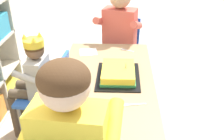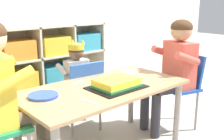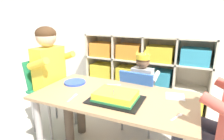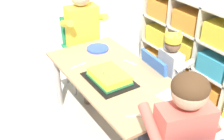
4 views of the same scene
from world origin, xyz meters
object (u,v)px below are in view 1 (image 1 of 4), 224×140
(classroom_chair_guest_side, at_px, (121,47))
(fork_near_child_seat, at_px, (132,105))
(fork_at_table_front_edge, at_px, (72,86))
(fork_scattered_mid_table, at_px, (126,50))
(paper_plate_stack, at_px, (82,122))
(activity_table, at_px, (105,90))
(classroom_chair_blue, at_px, (50,91))
(child_with_crown, at_px, (33,75))
(birthday_cake_on_tray, at_px, (118,73))
(adult_helper_seated, at_px, (75,138))
(guest_at_table_side, at_px, (118,31))

(classroom_chair_guest_side, xyz_separation_m, fork_near_child_seat, (-1.15, -0.07, 0.14))
(fork_at_table_front_edge, xyz_separation_m, fork_scattered_mid_table, (0.58, -0.36, 0.00))
(fork_at_table_front_edge, relative_size, fork_near_child_seat, 0.87)
(paper_plate_stack, bearing_deg, activity_table, -12.08)
(classroom_chair_blue, xyz_separation_m, classroom_chair_guest_side, (0.79, -0.52, 0.02))
(paper_plate_stack, bearing_deg, child_with_crown, 38.76)
(child_with_crown, distance_m, fork_scattered_mid_table, 0.79)
(fork_at_table_front_edge, bearing_deg, birthday_cake_on_tray, 96.81)
(adult_helper_seated, height_order, fork_near_child_seat, adult_helper_seated)
(activity_table, distance_m, adult_helper_seated, 0.71)
(classroom_chair_guest_side, height_order, birthday_cake_on_tray, classroom_chair_guest_side)
(guest_at_table_side, relative_size, fork_at_table_front_edge, 8.14)
(guest_at_table_side, bearing_deg, classroom_chair_blue, -109.88)
(guest_at_table_side, bearing_deg, activity_table, -79.31)
(fork_near_child_seat, bearing_deg, guest_at_table_side, 87.54)
(classroom_chair_blue, distance_m, paper_plate_stack, 0.65)
(activity_table, xyz_separation_m, birthday_cake_on_tray, (0.05, -0.09, 0.11))
(classroom_chair_guest_side, height_order, paper_plate_stack, classroom_chair_guest_side)
(birthday_cake_on_tray, xyz_separation_m, fork_near_child_seat, (-0.32, -0.09, -0.03))
(activity_table, height_order, fork_at_table_front_edge, fork_at_table_front_edge)
(child_with_crown, xyz_separation_m, guest_at_table_side, (0.67, -0.60, 0.10))
(child_with_crown, height_order, classroom_chair_guest_side, child_with_crown)
(classroom_chair_guest_side, height_order, fork_at_table_front_edge, classroom_chair_guest_side)
(child_with_crown, bearing_deg, fork_scattered_mid_table, 124.94)
(guest_at_table_side, xyz_separation_m, fork_scattered_mid_table, (-0.27, -0.08, -0.06))
(classroom_chair_guest_side, bearing_deg, paper_plate_stack, -82.50)
(child_with_crown, bearing_deg, classroom_chair_blue, 90.41)
(classroom_chair_blue, relative_size, fork_at_table_front_edge, 5.36)
(classroom_chair_guest_side, bearing_deg, guest_at_table_side, -90.00)
(classroom_chair_blue, bearing_deg, birthday_cake_on_tray, 89.92)
(guest_at_table_side, xyz_separation_m, paper_plate_stack, (-1.21, 0.17, -0.06))
(classroom_chair_blue, xyz_separation_m, paper_plate_stack, (-0.54, -0.32, 0.17))
(classroom_chair_blue, distance_m, classroom_chair_guest_side, 0.94)
(classroom_chair_blue, bearing_deg, child_with_crown, -89.59)
(birthday_cake_on_tray, distance_m, fork_scattered_mid_table, 0.45)
(guest_at_table_side, height_order, paper_plate_stack, guest_at_table_side)
(guest_at_table_side, height_order, fork_scattered_mid_table, guest_at_table_side)
(classroom_chair_blue, relative_size, guest_at_table_side, 0.66)
(paper_plate_stack, relative_size, fork_scattered_mid_table, 1.71)
(adult_helper_seated, height_order, fork_at_table_front_edge, adult_helper_seated)
(classroom_chair_blue, bearing_deg, activity_table, 82.29)
(adult_helper_seated, distance_m, guest_at_table_side, 1.46)
(child_with_crown, relative_size, fork_at_table_front_edge, 6.77)
(classroom_chair_blue, height_order, fork_at_table_front_edge, classroom_chair_blue)
(adult_helper_seated, distance_m, fork_at_table_front_edge, 0.62)
(adult_helper_seated, xyz_separation_m, fork_scattered_mid_table, (1.18, -0.24, -0.11))
(guest_at_table_side, bearing_deg, fork_scattered_mid_table, -58.32)
(classroom_chair_blue, xyz_separation_m, guest_at_table_side, (0.68, -0.49, 0.23))
(fork_near_child_seat, bearing_deg, adult_helper_seated, -131.20)
(fork_at_table_front_edge, distance_m, fork_near_child_seat, 0.43)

